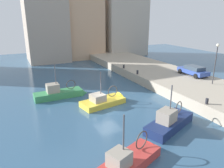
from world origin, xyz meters
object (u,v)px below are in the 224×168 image
object	(u,v)px
fishing_boat_red	(131,163)
mooring_bollard_south	(207,101)
fishing_boat_green	(61,96)
mooring_bollard_north	(124,66)
mooring_bollard_mid	(137,72)
quay_streetlamp	(216,57)
fishing_boat_navy	(171,125)
fishing_boat_yellow	(106,103)
parked_car_blue	(193,70)

from	to	relation	value
fishing_boat_red	mooring_bollard_south	xyz separation A→B (m)	(9.90, 3.07, 1.34)
fishing_boat_green	fishing_boat_red	size ratio (longest dim) A/B	1.06
mooring_bollard_south	mooring_bollard_north	world-z (taller)	same
mooring_bollard_south	mooring_bollard_north	xyz separation A→B (m)	(0.00, 16.00, 0.00)
fishing_boat_green	fishing_boat_red	world-z (taller)	fishing_boat_green
fishing_boat_green	mooring_bollard_mid	size ratio (longest dim) A/B	11.39
fishing_boat_green	mooring_bollard_north	distance (m)	12.30
mooring_bollard_north	quay_streetlamp	xyz separation A→B (m)	(5.65, -11.86, 2.98)
fishing_boat_red	mooring_bollard_north	distance (m)	21.52
fishing_boat_red	mooring_bollard_north	xyz separation A→B (m)	(9.90, 19.07, 1.34)
fishing_boat_navy	quay_streetlamp	xyz separation A→B (m)	(9.94, 4.37, 4.30)
fishing_boat_navy	quay_streetlamp	bearing A→B (deg)	23.74
fishing_boat_green	mooring_bollard_north	bearing A→B (deg)	24.85
fishing_boat_yellow	mooring_bollard_south	world-z (taller)	fishing_boat_yellow
mooring_bollard_mid	mooring_bollard_north	size ratio (longest dim) A/B	1.00
fishing_boat_green	mooring_bollard_south	xyz separation A→B (m)	(11.10, -10.86, 1.33)
parked_car_blue	mooring_bollard_south	distance (m)	10.54
fishing_boat_yellow	mooring_bollard_north	distance (m)	11.85
fishing_boat_red	mooring_bollard_south	world-z (taller)	fishing_boat_red
mooring_bollard_south	fishing_boat_green	bearing A→B (deg)	135.62
mooring_bollard_south	mooring_bollard_mid	world-z (taller)	same
parked_car_blue	mooring_bollard_south	world-z (taller)	parked_car_blue
mooring_bollard_mid	mooring_bollard_north	bearing A→B (deg)	90.00
parked_car_blue	mooring_bollard_south	xyz separation A→B (m)	(-6.62, -8.19, -0.41)
fishing_boat_yellow	mooring_bollard_south	bearing A→B (deg)	-42.89
fishing_boat_green	quay_streetlamp	xyz separation A→B (m)	(16.75, -6.72, 4.31)
parked_car_blue	mooring_bollard_mid	size ratio (longest dim) A/B	8.06
fishing_boat_green	parked_car_blue	distance (m)	18.01
fishing_boat_red	mooring_bollard_mid	size ratio (longest dim) A/B	10.71
fishing_boat_green	quay_streetlamp	distance (m)	18.55
fishing_boat_yellow	fishing_boat_red	distance (m)	10.12
mooring_bollard_north	fishing_boat_yellow	bearing A→B (deg)	-127.75
fishing_boat_navy	fishing_boat_yellow	size ratio (longest dim) A/B	1.10
fishing_boat_green	parked_car_blue	bearing A→B (deg)	-8.57
fishing_boat_red	fishing_boat_navy	bearing A→B (deg)	26.83
fishing_boat_navy	mooring_bollard_south	size ratio (longest dim) A/B	11.36
fishing_boat_red	quay_streetlamp	world-z (taller)	quay_streetlamp
mooring_bollard_south	fishing_boat_red	bearing A→B (deg)	-162.78
fishing_boat_red	fishing_boat_green	bearing A→B (deg)	94.93
fishing_boat_red	parked_car_blue	size ratio (longest dim) A/B	1.33
fishing_boat_red	mooring_bollard_mid	world-z (taller)	fishing_boat_red
fishing_boat_navy	fishing_boat_green	xyz separation A→B (m)	(-6.81, 11.09, -0.01)
mooring_bollard_north	mooring_bollard_mid	bearing A→B (deg)	-90.00
mooring_bollard_mid	mooring_bollard_north	distance (m)	4.00
fishing_boat_red	parked_car_blue	xyz separation A→B (m)	(16.52, 11.26, 1.75)
fishing_boat_yellow	fishing_boat_red	bearing A→B (deg)	-105.41
fishing_boat_yellow	parked_car_blue	world-z (taller)	fishing_boat_yellow
mooring_bollard_north	fishing_boat_navy	bearing A→B (deg)	-104.80
fishing_boat_green	fishing_boat_yellow	world-z (taller)	fishing_boat_green
fishing_boat_red	quay_streetlamp	xyz separation A→B (m)	(15.55, 7.21, 4.32)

